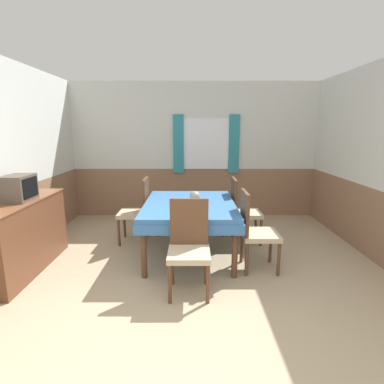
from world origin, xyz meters
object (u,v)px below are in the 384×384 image
Objects in this scene: tv at (18,188)px; vase at (194,196)px; chair_head_near at (189,244)px; chair_right_far at (241,208)px; chair_right_near at (254,229)px; sideboard at (22,236)px; chair_left_far at (138,209)px; dining_table at (189,210)px.

vase is at bearing 14.94° from tv.
chair_head_near is 1.00× the size of chair_right_far.
sideboard is (-2.83, -0.04, -0.08)m from chair_right_near.
vase is at bearing -93.88° from chair_head_near.
chair_left_far is (-0.80, 1.44, 0.00)m from chair_head_near.
chair_left_far reaches higher than sideboard.
sideboard reaches higher than dining_table.
chair_right_near is at bearing 0.00° from chair_right_far.
chair_right_near is at bearing -30.52° from dining_table.
vase is at bearing -61.12° from chair_right_far.
chair_right_near is 1.00× the size of chair_right_far.
dining_table is 2.11m from sideboard.
tv is 2.61× the size of vase.
chair_left_far is 0.99m from vase.
chair_head_near is 1.64m from chair_left_far.
chair_head_near reaches higher than vase.
sideboard is at bearing -164.74° from vase.
chair_left_far is at bearing 38.11° from sideboard.
chair_right_far is at bearing 18.99° from sideboard.
chair_head_near is 2.58× the size of tv.
sideboard is 3.88× the size of tv.
tv reaches higher than dining_table.
tv is at bearing -166.39° from dining_table.
chair_right_near is at bearing 0.42° from tv.
chair_right_far is at bearing -180.00° from chair_right_near.
dining_table is 0.93m from chair_right_near.
chair_left_far is at bearing 155.19° from vase.
sideboard is at bearing -71.01° from chair_right_far.
sideboard is (-1.24, -0.98, -0.08)m from chair_left_far.
chair_right_near is at bearing -36.55° from vase.
dining_table is 0.93m from chair_right_far.
sideboard is at bearing -134.22° from tv.
tv is at bearing 127.99° from chair_left_far.
chair_right_near is at bearing 0.76° from sideboard.
dining_table is 0.93m from chair_left_far.
tv is at bearing -165.06° from vase.
dining_table is at bearing -120.52° from chair_left_far.
chair_head_near is 1.64m from chair_right_far.
chair_right_near and chair_right_far have the same top height.
chair_left_far reaches higher than vase.
chair_right_near is 0.94m from chair_head_near.
dining_table is at bearing -135.57° from vase.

